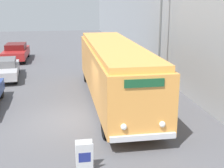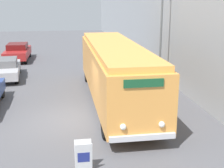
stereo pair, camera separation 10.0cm
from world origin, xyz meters
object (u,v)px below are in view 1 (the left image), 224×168
parked_car_mid (3,69)px  vintage_bus (114,69)px  sign_board (84,157)px  streetlamp (161,7)px  parked_car_far (16,52)px

parked_car_mid → vintage_bus: bearing=-47.4°
sign_board → streetlamp: size_ratio=0.13×
streetlamp → parked_car_far: 14.35m
sign_board → streetlamp: 11.58m
sign_board → parked_car_mid: size_ratio=0.22×
vintage_bus → parked_car_far: 14.07m
streetlamp → parked_car_mid: streetlamp is taller
parked_car_mid → parked_car_far: parked_car_far is taller
streetlamp → parked_car_mid: 11.09m
sign_board → parked_car_mid: parked_car_mid is taller
vintage_bus → parked_car_far: (-6.46, 12.46, -0.97)m
vintage_bus → streetlamp: 5.23m
sign_board → parked_car_mid: (-4.40, 12.59, 0.20)m
parked_car_mid → sign_board: bearing=-75.5°
parked_car_mid → streetlamp: bearing=-23.3°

